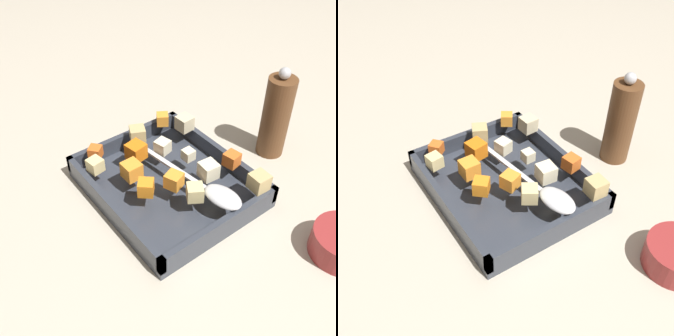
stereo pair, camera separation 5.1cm
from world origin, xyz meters
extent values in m
plane|color=#BCB29E|center=(0.00, 0.00, 0.00)|extent=(4.00, 4.00, 0.00)
cube|color=#333842|center=(0.01, 0.02, 0.01)|extent=(0.32, 0.28, 0.01)
cube|color=#333842|center=(0.01, -0.12, 0.03)|extent=(0.32, 0.01, 0.04)
cube|color=#333842|center=(0.01, 0.15, 0.03)|extent=(0.32, 0.01, 0.04)
cube|color=#333842|center=(-0.15, 0.02, 0.03)|extent=(0.01, 0.28, 0.04)
cube|color=#333842|center=(0.16, 0.02, 0.03)|extent=(0.01, 0.28, 0.04)
cube|color=orange|center=(-0.12, -0.07, 0.06)|extent=(0.03, 0.03, 0.02)
cube|color=orange|center=(-0.02, -0.05, 0.07)|extent=(0.03, 0.03, 0.03)
cube|color=orange|center=(-0.07, -0.01, 0.07)|extent=(0.04, 0.04, 0.03)
cube|color=orange|center=(0.07, 0.13, 0.06)|extent=(0.03, 0.03, 0.03)
cube|color=orange|center=(0.03, -0.05, 0.06)|extent=(0.04, 0.04, 0.03)
cube|color=orange|center=(-0.13, 0.10, 0.06)|extent=(0.04, 0.04, 0.03)
cube|color=orange|center=(0.05, 0.00, 0.07)|extent=(0.04, 0.04, 0.03)
cube|color=#E0CC89|center=(-0.08, -0.09, 0.06)|extent=(0.03, 0.03, 0.03)
cube|color=beige|center=(0.06, 0.07, 0.07)|extent=(0.03, 0.03, 0.03)
cube|color=beige|center=(-0.05, 0.04, 0.06)|extent=(0.03, 0.03, 0.03)
cube|color=beige|center=(-0.08, 0.13, 0.07)|extent=(0.03, 0.03, 0.03)
cube|color=beige|center=(0.00, 0.07, 0.06)|extent=(0.02, 0.02, 0.02)
cube|color=#E0CC89|center=(0.09, 0.01, 0.07)|extent=(0.04, 0.04, 0.03)
cube|color=tan|center=(0.14, 0.12, 0.07)|extent=(0.03, 0.03, 0.03)
cube|color=tan|center=(-0.11, 0.03, 0.07)|extent=(0.04, 0.04, 0.03)
ellipsoid|color=silver|center=(0.13, 0.05, 0.06)|extent=(0.08, 0.06, 0.02)
cube|color=silver|center=(0.00, 0.03, 0.05)|extent=(0.18, 0.03, 0.01)
cylinder|color=brown|center=(0.04, 0.27, 0.09)|extent=(0.06, 0.06, 0.18)
sphere|color=#B7B7BC|center=(0.04, 0.27, 0.20)|extent=(0.02, 0.02, 0.02)
camera|label=1|loc=(0.47, -0.34, 0.58)|focal=43.33mm
camera|label=2|loc=(0.50, -0.30, 0.58)|focal=43.33mm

